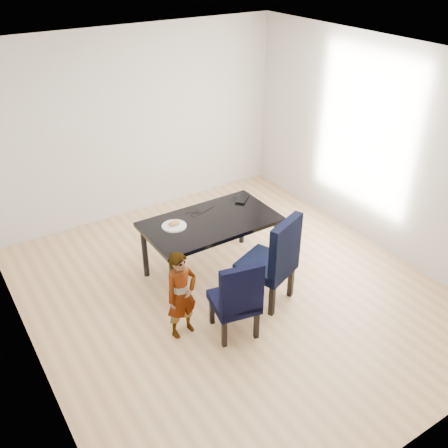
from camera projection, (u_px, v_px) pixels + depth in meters
floor at (233, 292)px, 5.97m from camera, size 4.50×5.00×0.01m
ceiling at (236, 60)px, 4.59m from camera, size 4.50×5.00×0.01m
wall_back at (137, 125)px, 7.10m from camera, size 4.50×0.01×2.70m
wall_front at (434, 328)px, 3.47m from camera, size 4.50×0.01×2.70m
wall_left at (14, 256)px, 4.23m from camera, size 0.01×5.00×2.70m
wall_right at (382, 148)px, 6.33m from camera, size 0.01×5.00×2.70m
dining_table at (211, 247)px, 6.14m from camera, size 1.60×0.90×0.75m
chair_left at (234, 295)px, 5.17m from camera, size 0.55×0.56×0.95m
chair_right at (266, 258)px, 5.60m from camera, size 0.70×0.71×1.11m
child at (181, 295)px, 5.13m from camera, size 0.39×0.28×1.00m
plate at (174, 226)px, 5.82m from camera, size 0.32×0.32×0.02m
sandwich at (174, 223)px, 5.81m from camera, size 0.17×0.13×0.06m
laptop at (239, 197)px, 6.44m from camera, size 0.36×0.35×0.02m
cable_tangle at (197, 214)px, 6.08m from camera, size 0.17×0.17×0.01m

